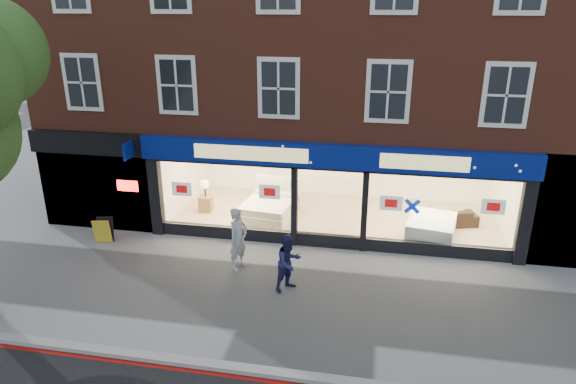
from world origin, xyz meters
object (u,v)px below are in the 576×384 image
(a_board, at_px, (104,230))
(pedestrian_grey, at_px, (238,239))
(pedestrian_blue, at_px, (289,263))
(sofa, at_px, (447,217))
(mattress_stack, at_px, (431,229))
(display_bed, at_px, (270,207))

(a_board, bearing_deg, pedestrian_grey, -21.62)
(a_board, distance_m, pedestrian_blue, 6.40)
(sofa, relative_size, pedestrian_blue, 1.26)
(sofa, distance_m, pedestrian_blue, 6.55)
(a_board, bearing_deg, pedestrian_blue, -26.70)
(a_board, bearing_deg, sofa, 4.89)
(mattress_stack, height_order, sofa, mattress_stack)
(mattress_stack, distance_m, pedestrian_blue, 5.25)
(display_bed, height_order, mattress_stack, display_bed)
(mattress_stack, distance_m, a_board, 10.18)
(a_board, relative_size, pedestrian_grey, 0.45)
(pedestrian_blue, bearing_deg, pedestrian_grey, 101.84)
(a_board, relative_size, pedestrian_blue, 0.52)
(display_bed, distance_m, pedestrian_blue, 4.70)
(display_bed, xyz_separation_m, pedestrian_blue, (1.51, -4.44, 0.35))
(mattress_stack, bearing_deg, pedestrian_blue, -136.98)
(display_bed, xyz_separation_m, sofa, (5.94, 0.36, -0.04))
(pedestrian_grey, height_order, pedestrian_blue, pedestrian_grey)
(pedestrian_grey, bearing_deg, display_bed, 21.79)
(a_board, xyz_separation_m, pedestrian_grey, (4.58, -0.81, 0.50))
(pedestrian_grey, distance_m, pedestrian_blue, 1.81)
(sofa, bearing_deg, a_board, 0.31)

